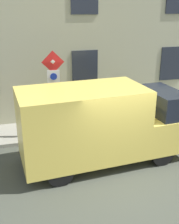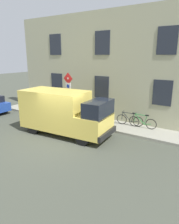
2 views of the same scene
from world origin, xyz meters
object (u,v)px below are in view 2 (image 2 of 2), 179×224
Objects in this scene: bicycle_green at (142,122)px; bicycle_black at (130,120)px; litter_bin at (102,119)px; delivery_van at (64,112)px; sign_post_stacked at (69,90)px; pedestrian at (43,100)px.

bicycle_green and bicycle_black have the same top height.
litter_bin is at bearing 22.23° from bicycle_green.
bicycle_green is at bearing 36.20° from delivery_van.
bicycle_green is 1.00× the size of bicycle_black.
delivery_van is 3.19× the size of bicycle_green.
delivery_van reaches higher than litter_bin.
delivery_van is at bearing -148.83° from sign_post_stacked.
sign_post_stacked is 0.57× the size of delivery_van.
sign_post_stacked reaches higher than litter_bin.
litter_bin is (0.14, -2.48, -1.64)m from sign_post_stacked.
bicycle_green is at bearing 173.89° from bicycle_black.
bicycle_black is 1.00× the size of pedestrian.
delivery_van is 3.18× the size of pedestrian.
bicycle_green is 0.82m from bicycle_black.
litter_bin is (2.06, -1.32, -0.74)m from delivery_van.
bicycle_black is (-0.00, 0.82, 0.00)m from bicycle_green.
litter_bin is at bearing 125.96° from pedestrian.
sign_post_stacked is 2.42m from delivery_van.
bicycle_green is at bearing -76.44° from sign_post_stacked.
pedestrian reaches higher than litter_bin.
litter_bin is at bearing 28.67° from bicycle_black.
delivery_van reaches higher than bicycle_green.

